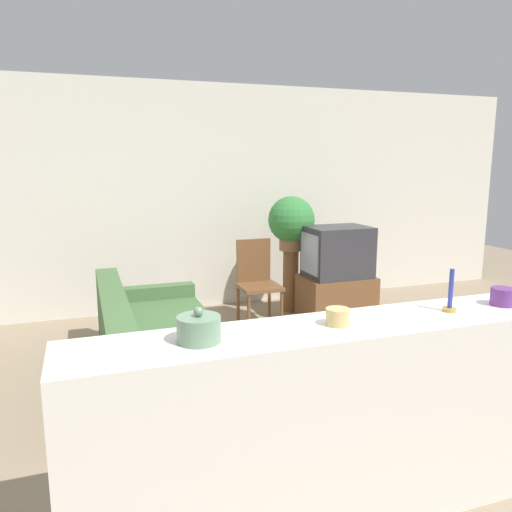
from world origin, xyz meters
name	(u,v)px	position (x,y,z in m)	size (l,w,h in m)	color
ground_plane	(316,455)	(0.00, 0.00, 0.00)	(14.00, 14.00, 0.00)	gray
wall_back	(193,198)	(0.00, 3.43, 1.35)	(9.00, 0.06, 2.70)	silver
couch	(157,347)	(-0.75, 1.48, 0.26)	(0.96, 2.08, 0.75)	#476B3D
tv_stand	(336,298)	(1.41, 2.37, 0.25)	(0.79, 0.55, 0.51)	brown
television	(337,252)	(1.40, 2.37, 0.79)	(0.70, 0.52, 0.57)	#333338
wooden_chair	(257,278)	(0.53, 2.61, 0.50)	(0.44, 0.44, 0.93)	brown
plant_stand	(291,281)	(1.04, 2.84, 0.38)	(0.19, 0.19, 0.75)	brown
potted_plant	(291,221)	(1.04, 2.84, 1.10)	(0.55, 0.55, 0.64)	#8E5B3D
foreground_counter	(361,417)	(0.00, -0.49, 0.51)	(2.90, 0.44, 1.01)	white
decorative_bowl	(199,329)	(-0.83, -0.49, 1.07)	(0.19, 0.19, 0.16)	gray
candle_jar	(338,317)	(-0.15, -0.49, 1.05)	(0.12, 0.12, 0.08)	tan
candlestick	(450,298)	(0.50, -0.49, 1.09)	(0.07, 0.07, 0.23)	#B7933D
coffee_tin	(503,297)	(0.85, -0.49, 1.06)	(0.13, 0.13, 0.10)	#66337F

